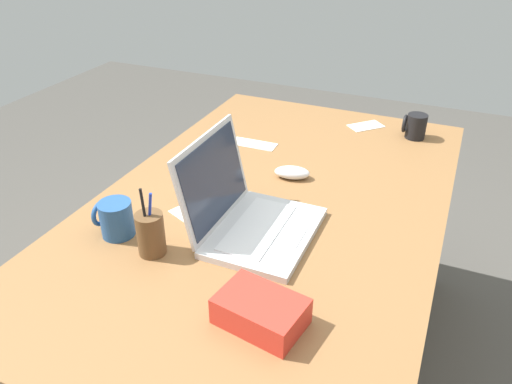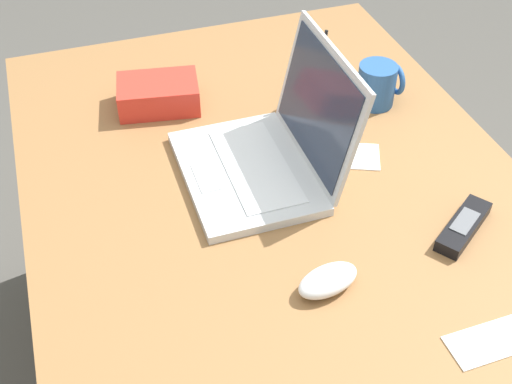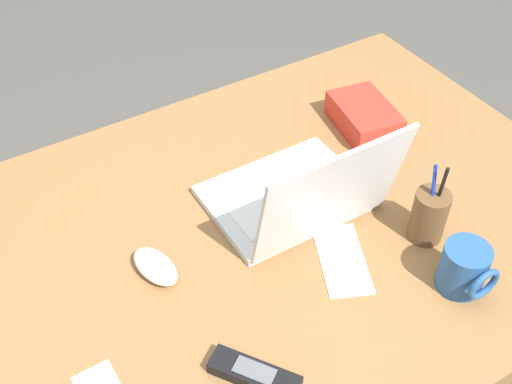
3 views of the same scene
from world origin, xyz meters
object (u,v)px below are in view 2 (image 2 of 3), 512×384
computer_mouse (328,280)px  coffee_mug_tall (378,85)px  cordless_phone (463,226)px  snack_bag (158,94)px  pen_holder (319,84)px  laptop (269,150)px

computer_mouse → coffee_mug_tall: size_ratio=1.14×
computer_mouse → cordless_phone: 0.28m
snack_bag → pen_holder: bearing=71.7°
computer_mouse → pen_holder: 0.53m
laptop → pen_holder: (-0.18, 0.18, 0.01)m
laptop → snack_bag: (-0.29, -0.16, -0.02)m
laptop → pen_holder: laptop is taller
pen_holder → snack_bag: 0.35m
coffee_mug_tall → snack_bag: (-0.14, -0.46, -0.02)m
pen_holder → snack_bag: (-0.11, -0.33, -0.03)m
computer_mouse → snack_bag: snack_bag is taller
cordless_phone → snack_bag: (-0.56, -0.43, 0.02)m
coffee_mug_tall → snack_bag: bearing=-106.9°
cordless_phone → snack_bag: 0.70m
laptop → cordless_phone: 0.38m
cordless_phone → computer_mouse: bearing=-81.0°
computer_mouse → coffee_mug_tall: bearing=132.9°
computer_mouse → snack_bag: size_ratio=0.62×
cordless_phone → snack_bag: snack_bag is taller
pen_holder → computer_mouse: bearing=-20.8°
snack_bag → laptop: bearing=28.7°
coffee_mug_tall → pen_holder: 0.13m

